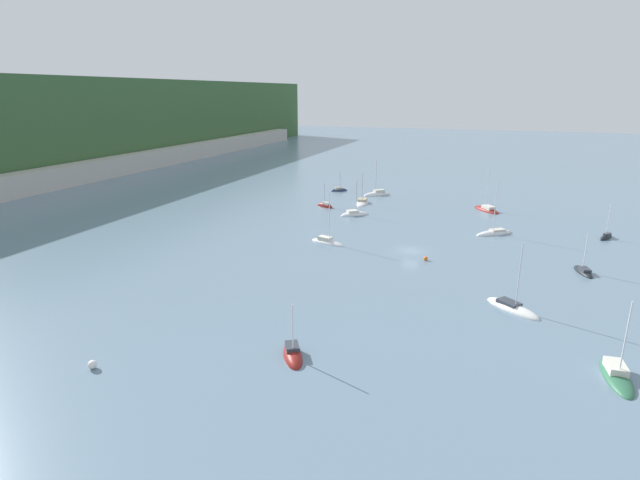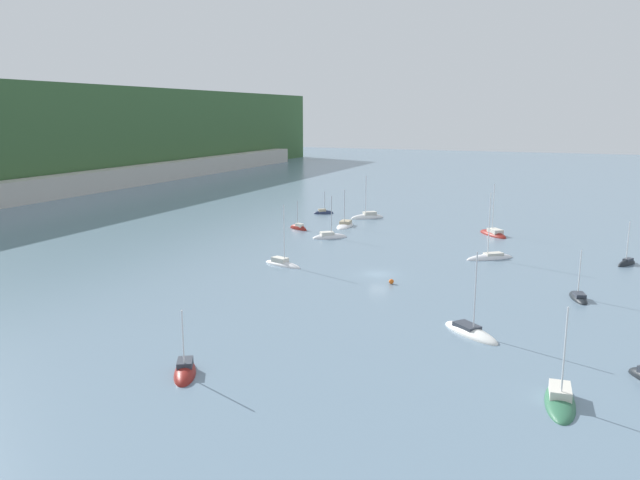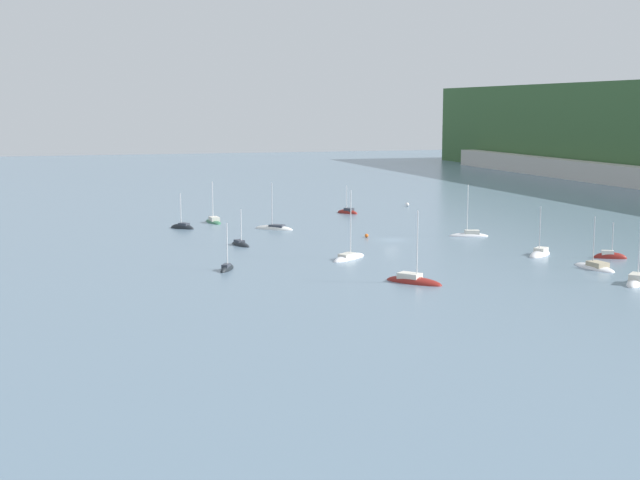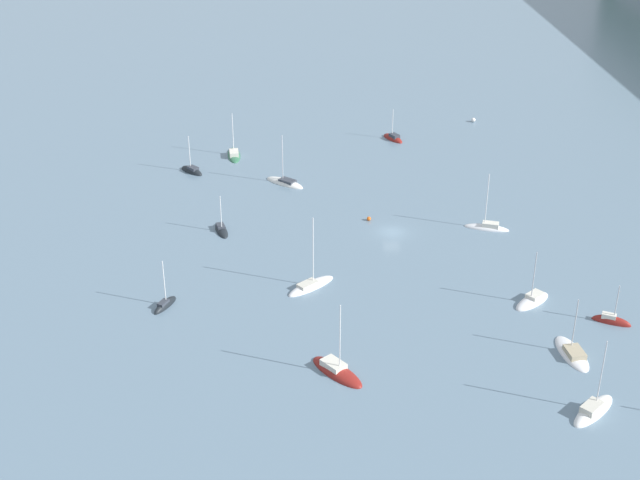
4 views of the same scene
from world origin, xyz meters
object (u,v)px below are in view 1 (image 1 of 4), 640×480
at_px(sailboat_1, 616,376).
at_px(sailboat_4, 377,195).
at_px(sailboat_5, 606,238).
at_px(sailboat_7, 512,309).
at_px(sailboat_13, 325,207).
at_px(sailboat_8, 293,356).
at_px(sailboat_2, 339,191).
at_px(sailboat_0, 494,234).
at_px(mooring_buoy_1, 92,365).
at_px(sailboat_12, 487,210).
at_px(sailboat_9, 327,242).
at_px(sailboat_10, 362,203).
at_px(mooring_buoy_0, 426,258).
at_px(sailboat_6, 354,215).
at_px(sailboat_3, 583,272).

relative_size(sailboat_1, sailboat_4, 0.85).
xyz_separation_m(sailboat_1, sailboat_5, (52.91, -7.64, -0.05)).
distance_m(sailboat_1, sailboat_7, 16.17).
bearing_deg(sailboat_13, sailboat_8, 133.31).
bearing_deg(sailboat_2, sailboat_0, -73.90).
bearing_deg(mooring_buoy_1, sailboat_12, -22.01).
relative_size(sailboat_8, sailboat_12, 0.66).
bearing_deg(sailboat_5, sailboat_12, -98.24).
bearing_deg(sailboat_7, sailboat_0, 134.41).
relative_size(sailboat_4, sailboat_7, 1.07).
bearing_deg(sailboat_2, sailboat_7, -93.41).
xyz_separation_m(sailboat_9, mooring_buoy_1, (-48.22, 8.00, 0.30)).
distance_m(sailboat_5, mooring_buoy_1, 88.59).
relative_size(sailboat_10, mooring_buoy_0, 12.12).
xyz_separation_m(sailboat_0, sailboat_13, (11.26, 38.40, 0.01)).
bearing_deg(sailboat_6, mooring_buoy_0, -92.61).
relative_size(sailboat_12, mooring_buoy_0, 15.47).
bearing_deg(mooring_buoy_1, sailboat_3, -46.67).
bearing_deg(sailboat_5, sailboat_4, -88.49).
bearing_deg(sailboat_0, sailboat_12, -123.13).
distance_m(sailboat_6, sailboat_12, 31.03).
xyz_separation_m(sailboat_1, sailboat_6, (54.64, 41.61, -0.04)).
relative_size(sailboat_9, sailboat_10, 1.20).
bearing_deg(sailboat_13, sailboat_7, 158.24).
distance_m(sailboat_0, sailboat_5, 20.07).
bearing_deg(sailboat_4, sailboat_2, -52.62).
relative_size(mooring_buoy_0, mooring_buoy_1, 0.76).
bearing_deg(sailboat_3, mooring_buoy_1, 118.41).
distance_m(sailboat_1, sailboat_9, 51.90).
relative_size(sailboat_0, mooring_buoy_1, 12.79).
bearing_deg(sailboat_7, sailboat_12, 134.95).
height_order(sailboat_8, sailboat_9, sailboat_9).
bearing_deg(sailboat_1, sailboat_0, -170.97).
bearing_deg(sailboat_4, sailboat_7, 74.47).
relative_size(sailboat_4, sailboat_8, 1.49).
relative_size(sailboat_4, mooring_buoy_1, 11.57).
xyz_separation_m(sailboat_4, sailboat_13, (-17.91, 8.34, -0.03)).
bearing_deg(sailboat_13, sailboat_0, -169.40).
relative_size(sailboat_7, mooring_buoy_1, 10.85).
distance_m(sailboat_0, sailboat_6, 30.11).
height_order(sailboat_5, sailboat_6, sailboat_6).
height_order(sailboat_3, mooring_buoy_0, sailboat_3).
relative_size(sailboat_3, mooring_buoy_0, 10.01).
relative_size(sailboat_2, sailboat_8, 0.85).
xyz_separation_m(sailboat_3, mooring_buoy_1, (-46.69, 49.49, 0.36)).
bearing_deg(sailboat_12, sailboat_1, 153.36).
height_order(sailboat_1, sailboat_5, sailboat_1).
distance_m(sailboat_7, sailboat_12, 56.04).
relative_size(sailboat_2, sailboat_13, 0.90).
distance_m(sailboat_3, sailboat_6, 48.77).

